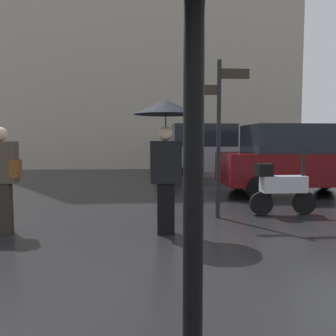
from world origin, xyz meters
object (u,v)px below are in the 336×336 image
object	(u,v)px
pedestrian_with_bag	(3,174)
parked_car_left	(294,160)
pedestrian_with_umbrella	(166,130)
parked_scooter	(281,187)
parked_car_right	(207,151)
street_signpost	(219,123)

from	to	relation	value
pedestrian_with_bag	parked_car_left	size ratio (longest dim) A/B	0.42
pedestrian_with_umbrella	pedestrian_with_bag	bearing A→B (deg)	28.58
pedestrian_with_umbrella	parked_scooter	world-z (taller)	pedestrian_with_umbrella
parked_car_left	parked_scooter	bearing A→B (deg)	-129.22
pedestrian_with_bag	parked_scooter	distance (m)	5.00
parked_scooter	parked_car_right	bearing A→B (deg)	105.64
parked_scooter	street_signpost	xyz separation A→B (m)	(-1.28, -0.16, 1.23)
street_signpost	parked_scooter	bearing A→B (deg)	7.30
parked_car_right	street_signpost	world-z (taller)	street_signpost
pedestrian_with_umbrella	parked_car_left	world-z (taller)	pedestrian_with_umbrella
parked_car_right	pedestrian_with_umbrella	bearing A→B (deg)	-115.19
parked_scooter	parked_car_right	size ratio (longest dim) A/B	0.31
pedestrian_with_umbrella	pedestrian_with_bag	size ratio (longest dim) A/B	1.25
pedestrian_with_bag	parked_car_left	world-z (taller)	parked_car_left
street_signpost	parked_car_left	bearing A→B (deg)	45.19
pedestrian_with_umbrella	parked_car_left	xyz separation A→B (m)	(3.69, 3.71, -0.67)
pedestrian_with_bag	parked_scooter	size ratio (longest dim) A/B	1.26
parked_car_left	pedestrian_with_umbrella	bearing A→B (deg)	-145.58
pedestrian_with_bag	street_signpost	size ratio (longest dim) A/B	0.57
parked_car_left	parked_car_right	size ratio (longest dim) A/B	0.95
pedestrian_with_umbrella	parked_scooter	xyz separation A→B (m)	(2.35, 1.23, -1.06)
pedestrian_with_bag	parked_scooter	bearing A→B (deg)	-133.61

